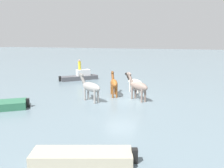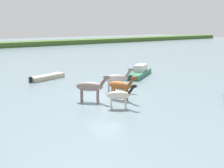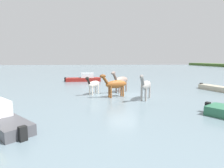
# 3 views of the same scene
# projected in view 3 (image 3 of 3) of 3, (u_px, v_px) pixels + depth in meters

# --- Properties ---
(ground_plane) EXTENTS (181.92, 181.92, 0.00)m
(ground_plane) POSITION_uv_depth(u_px,v_px,m) (123.00, 95.00, 16.03)
(ground_plane) COLOR slate
(horse_dark_mare) EXTENTS (1.36, 2.45, 1.95)m
(horse_dark_mare) POSITION_uv_depth(u_px,v_px,m) (115.00, 84.00, 14.96)
(horse_dark_mare) COLOR brown
(horse_dark_mare) RESTS_ON ground_plane
(horse_chestnut_trailing) EXTENTS (2.00, 1.43, 1.68)m
(horse_chestnut_trailing) POSITION_uv_depth(u_px,v_px,m) (94.00, 84.00, 16.16)
(horse_chestnut_trailing) COLOR silver
(horse_chestnut_trailing) RESTS_ON ground_plane
(horse_pinto_flank) EXTENTS (2.26, 2.06, 2.06)m
(horse_pinto_flank) POSITION_uv_depth(u_px,v_px,m) (121.00, 80.00, 17.20)
(horse_pinto_flank) COLOR gray
(horse_pinto_flank) RESTS_ON ground_plane
(horse_dun_straggler) EXTENTS (2.48, 1.69, 2.05)m
(horse_dun_straggler) POSITION_uv_depth(u_px,v_px,m) (146.00, 85.00, 13.99)
(horse_dun_straggler) COLOR #9E9993
(horse_dun_straggler) RESTS_ON ground_plane
(boat_tender_starboard) EXTENTS (3.97, 3.82, 1.33)m
(boat_tender_starboard) POSITION_uv_depth(u_px,v_px,m) (1.00, 120.00, 8.49)
(boat_tender_starboard) COLOR #4C4C51
(boat_tender_starboard) RESTS_ON ground_plane
(boat_launch_far) EXTENTS (1.64, 5.15, 1.35)m
(boat_launch_far) POSITION_uv_depth(u_px,v_px,m) (84.00, 79.00, 26.11)
(boat_launch_far) COLOR maroon
(boat_launch_far) RESTS_ON ground_plane
(boat_dinghy_port) EXTENTS (4.15, 2.24, 0.72)m
(boat_dinghy_port) POSITION_uv_depth(u_px,v_px,m) (218.00, 89.00, 18.08)
(boat_dinghy_port) COLOR #B7AD93
(boat_dinghy_port) RESTS_ON ground_plane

